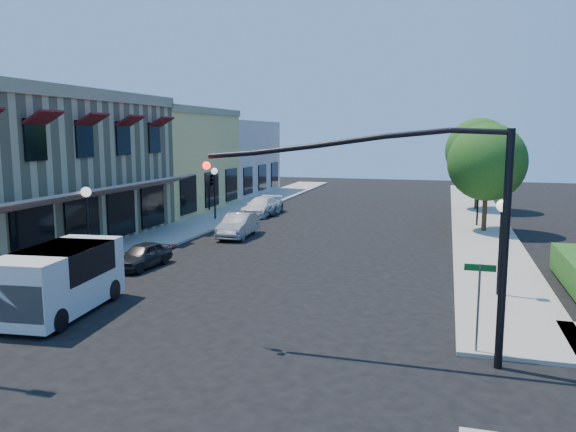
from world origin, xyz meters
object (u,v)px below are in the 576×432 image
(lamppost_right_far, at_px, (479,184))
(parked_car_b, at_px, (238,225))
(street_tree_b, at_px, (479,151))
(parked_car_d, at_px, (266,206))
(parked_car_a, at_px, (143,255))
(street_tree_a, at_px, (487,162))
(signal_mast_arm, at_px, (416,205))
(lamppost_right_near, at_px, (502,223))
(lamppost_left_near, at_px, (87,206))
(white_van, at_px, (58,276))
(parked_car_c, at_px, (261,207))
(street_name_sign, at_px, (479,294))
(lamppost_left_far, at_px, (214,180))

(lamppost_right_far, relative_size, parked_car_b, 0.88)
(street_tree_b, bearing_deg, parked_car_d, -158.20)
(street_tree_b, distance_m, parked_car_a, 28.10)
(street_tree_a, relative_size, lamppost_right_far, 1.82)
(signal_mast_arm, height_order, parked_car_d, signal_mast_arm)
(lamppost_right_near, bearing_deg, parked_car_a, 177.76)
(lamppost_right_near, height_order, parked_car_b, lamppost_right_near)
(lamppost_left_near, xyz_separation_m, parked_car_a, (2.30, 0.58, -2.18))
(parked_car_b, xyz_separation_m, parked_car_d, (-1.40, 9.29, -0.09))
(white_van, relative_size, parked_car_c, 1.13)
(street_tree_a, distance_m, white_van, 24.65)
(street_name_sign, xyz_separation_m, parked_car_b, (-12.30, 14.51, -1.03))
(parked_car_c, bearing_deg, street_tree_a, -7.30)
(lamppost_right_near, bearing_deg, signal_mast_arm, -112.12)
(lamppost_right_far, xyz_separation_m, parked_car_b, (-13.30, -7.29, -2.07))
(street_name_sign, distance_m, parked_car_a, 15.15)
(street_tree_b, xyz_separation_m, parked_car_b, (-13.60, -15.29, -3.87))
(lamppost_right_far, distance_m, parked_car_b, 15.31)
(parked_car_c, bearing_deg, parked_car_a, -85.99)
(white_van, distance_m, parked_car_b, 14.60)
(lamppost_left_far, xyz_separation_m, parked_car_a, (2.30, -13.42, -2.18))
(lamppost_left_near, height_order, white_van, lamppost_left_near)
(street_name_sign, bearing_deg, signal_mast_arm, -156.80)
(street_tree_b, height_order, street_name_sign, street_tree_b)
(street_tree_b, distance_m, lamppost_left_near, 29.64)
(lamppost_right_far, bearing_deg, lamppost_left_far, -173.29)
(lamppost_left_far, relative_size, lamppost_right_near, 1.00)
(street_tree_b, relative_size, signal_mast_arm, 0.88)
(street_name_sign, relative_size, white_van, 0.49)
(street_tree_a, xyz_separation_m, street_name_sign, (-1.30, -19.80, -2.50))
(parked_car_b, distance_m, parked_car_c, 8.41)
(white_van, distance_m, parked_car_c, 22.88)
(lamppost_left_near, height_order, lamppost_left_far, same)
(street_tree_b, height_order, lamppost_left_near, street_tree_b)
(street_tree_b, distance_m, parked_car_b, 20.83)
(white_van, bearing_deg, lamppost_right_far, 57.38)
(parked_car_a, bearing_deg, lamppost_left_near, -160.90)
(lamppost_right_near, bearing_deg, lamppost_right_far, 90.00)
(street_tree_a, bearing_deg, signal_mast_arm, -98.17)
(lamppost_right_near, height_order, parked_car_a, lamppost_right_near)
(lamppost_left_far, bearing_deg, lamppost_right_far, 6.71)
(lamppost_left_near, bearing_deg, parked_car_b, 66.98)
(street_tree_a, distance_m, lamppost_right_far, 2.49)
(street_name_sign, relative_size, lamppost_left_near, 0.70)
(parked_car_d, bearing_deg, lamppost_right_near, -55.39)
(lamppost_right_near, distance_m, parked_car_b, 16.03)
(lamppost_right_far, height_order, white_van, lamppost_right_far)
(street_name_sign, xyz_separation_m, parked_car_d, (-13.70, 23.80, -1.11))
(parked_car_b, relative_size, parked_car_d, 0.97)
(street_name_sign, xyz_separation_m, parked_car_a, (-13.70, 6.38, -1.15))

